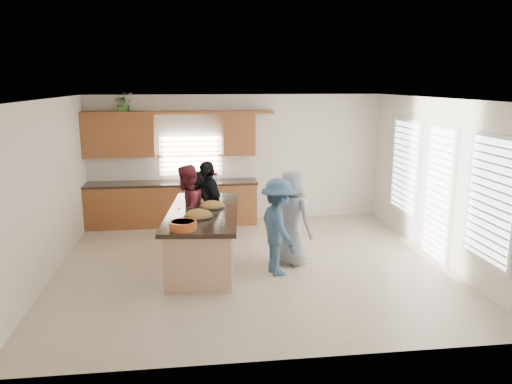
{
  "coord_description": "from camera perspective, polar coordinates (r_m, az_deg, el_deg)",
  "views": [
    {
      "loc": [
        -0.96,
        -8.0,
        3.06
      ],
      "look_at": [
        0.14,
        0.58,
        1.15
      ],
      "focal_mm": 35.0,
      "sensor_mm": 36.0,
      "label": 1
    }
  ],
  "objects": [
    {
      "name": "woman_left_front",
      "position": [
        9.16,
        -5.54,
        -1.64
      ],
      "size": [
        0.78,
        1.06,
        1.68
      ],
      "primitive_type": "imported",
      "rotation": [
        0.0,
        0.0,
        -1.14
      ],
      "color": "black",
      "rests_on": "ground"
    },
    {
      "name": "plate_stack",
      "position": [
        9.41,
        -6.08,
        -0.4
      ],
      "size": [
        0.25,
        0.25,
        0.06
      ],
      "primitive_type": "cylinder",
      "color": "#B993D7",
      "rests_on": "island"
    },
    {
      "name": "clear_cup",
      "position": [
        7.52,
        -3.86,
        -3.42
      ],
      "size": [
        0.07,
        0.07,
        0.11
      ],
      "primitive_type": "cylinder",
      "color": "white",
      "rests_on": "island"
    },
    {
      "name": "woman_right_back",
      "position": [
        8.01,
        2.58,
        -4.01
      ],
      "size": [
        0.8,
        1.13,
        1.58
      ],
      "primitive_type": "imported",
      "rotation": [
        0.0,
        0.0,
        1.8
      ],
      "color": "#335270",
      "rests_on": "ground"
    },
    {
      "name": "flower_vase",
      "position": [
        9.48,
        -4.75,
        0.99
      ],
      "size": [
        0.14,
        0.14,
        0.44
      ],
      "color": "silver",
      "rests_on": "island"
    },
    {
      "name": "salad_bowl",
      "position": [
        7.36,
        -8.35,
        -3.75
      ],
      "size": [
        0.41,
        0.41,
        0.13
      ],
      "color": "#BC5022",
      "rests_on": "island"
    },
    {
      "name": "back_cabinetry",
      "position": [
        10.96,
        -9.84,
        0.96
      ],
      "size": [
        4.08,
        0.66,
        2.46
      ],
      "color": "brown",
      "rests_on": "ground"
    },
    {
      "name": "platter_front",
      "position": [
        8.01,
        -6.56,
        -2.69
      ],
      "size": [
        0.49,
        0.49,
        0.2
      ],
      "color": "black",
      "rests_on": "island"
    },
    {
      "name": "woman_left_back",
      "position": [
        9.18,
        -6.52,
        -2.24
      ],
      "size": [
        0.6,
        0.65,
        1.49
      ],
      "primitive_type": "imported",
      "rotation": [
        0.0,
        0.0,
        -0.99
      ],
      "color": "black",
      "rests_on": "ground"
    },
    {
      "name": "woman_left_mid",
      "position": [
        8.94,
        -7.9,
        -2.16
      ],
      "size": [
        0.91,
        0.99,
        1.65
      ],
      "primitive_type": "imported",
      "rotation": [
        0.0,
        0.0,
        -2.03
      ],
      "color": "maroon",
      "rests_on": "ground"
    },
    {
      "name": "platter_mid",
      "position": [
        8.6,
        -5.06,
        -1.61
      ],
      "size": [
        0.44,
        0.44,
        0.18
      ],
      "color": "black",
      "rests_on": "island"
    },
    {
      "name": "island",
      "position": [
        8.57,
        -5.98,
        -5.33
      ],
      "size": [
        1.42,
        2.8,
        0.95
      ],
      "rotation": [
        0.0,
        0.0,
        -0.1
      ],
      "color": "tan",
      "rests_on": "ground"
    },
    {
      "name": "room_shell",
      "position": [
        8.14,
        -0.48,
        4.27
      ],
      "size": [
        6.52,
        6.02,
        2.81
      ],
      "color": "silver",
      "rests_on": "ground"
    },
    {
      "name": "woman_right_front",
      "position": [
        8.49,
        4.19,
        -2.92
      ],
      "size": [
        0.84,
        0.95,
        1.63
      ],
      "primitive_type": "imported",
      "rotation": [
        0.0,
        0.0,
        2.07
      ],
      "color": "gray",
      "rests_on": "ground"
    },
    {
      "name": "platter_back",
      "position": [
        8.97,
        -6.9,
        -1.06
      ],
      "size": [
        0.34,
        0.34,
        0.14
      ],
      "color": "black",
      "rests_on": "island"
    },
    {
      "name": "floor",
      "position": [
        8.62,
        -0.46,
        -8.35
      ],
      "size": [
        6.5,
        6.5,
        0.0
      ],
      "primitive_type": "plane",
      "color": "beige",
      "rests_on": "ground"
    },
    {
      "name": "right_wall_glazing",
      "position": [
        9.07,
        20.27,
        0.75
      ],
      "size": [
        0.06,
        4.0,
        2.25
      ],
      "color": "white",
      "rests_on": "ground"
    },
    {
      "name": "potted_plant",
      "position": [
        10.92,
        -14.83,
        9.77
      ],
      "size": [
        0.48,
        0.44,
        0.45
      ],
      "primitive_type": "imported",
      "rotation": [
        0.0,
        0.0,
        0.24
      ],
      "color": "#447830",
      "rests_on": "back_cabinetry"
    }
  ]
}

